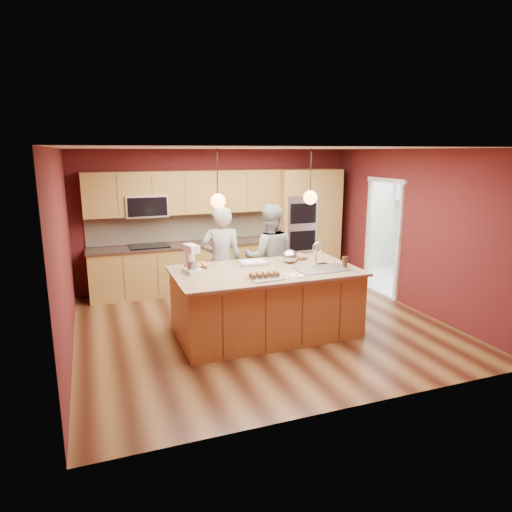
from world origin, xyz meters
name	(u,v)px	position (x,y,z in m)	size (l,w,h in m)	color
floor	(262,326)	(0.00, 0.00, 0.00)	(5.50, 5.50, 0.00)	#3E1E10
ceiling	(262,148)	(0.00, 0.00, 2.70)	(5.50, 5.50, 0.00)	white
wall_back	(217,218)	(0.00, 2.50, 1.35)	(5.50, 5.50, 0.00)	#521719
wall_front	(353,286)	(0.00, -2.50, 1.35)	(5.50, 5.50, 0.00)	#521719
wall_left	(64,255)	(-2.75, 0.00, 1.35)	(5.00, 5.00, 0.00)	#521719
wall_right	(413,230)	(2.75, 0.00, 1.35)	(5.00, 5.00, 0.00)	#521719
cabinet_run	(187,241)	(-0.68, 2.25, 0.98)	(3.74, 0.64, 2.30)	olive
oven_column	(307,225)	(1.85, 2.19, 1.15)	(1.30, 0.62, 2.30)	olive
doorway_trim	(383,239)	(2.73, 0.80, 1.05)	(0.08, 1.11, 2.20)	silver
laundry_room	(441,187)	(4.35, 1.20, 1.95)	(2.60, 2.70, 2.70)	silver
pendant_left	(218,201)	(-0.75, -0.28, 2.00)	(0.20, 0.20, 0.80)	black
pendant_right	(310,197)	(0.64, -0.28, 2.00)	(0.20, 0.20, 0.80)	black
island	(266,301)	(-0.04, -0.29, 0.50)	(2.66, 1.49, 1.36)	olive
person_left	(222,261)	(-0.43, 0.71, 0.91)	(0.66, 0.43, 1.81)	black
person_right	(269,258)	(0.40, 0.71, 0.90)	(0.88, 0.68, 1.80)	slate
stand_mixer	(192,261)	(-1.09, -0.08, 1.15)	(0.27, 0.33, 0.40)	white
sheet_cake	(253,263)	(-0.11, 0.09, 1.00)	(0.45, 0.34, 0.05)	silver
cooling_rack	(266,278)	(-0.23, -0.74, 0.99)	(0.44, 0.32, 0.02)	silver
mixing_bowl	(290,256)	(0.45, -0.02, 1.08)	(0.25, 0.25, 0.21)	#B3B7BB
plate	(297,276)	(0.22, -0.76, 0.99)	(0.19, 0.19, 0.01)	white
tumbler	(345,262)	(1.10, -0.56, 1.06)	(0.08, 0.08, 0.16)	#361E10
phone	(322,263)	(0.88, -0.26, 0.99)	(0.14, 0.08, 0.01)	black
cupcakes_left	(196,266)	(-0.99, 0.13, 1.02)	(0.33, 0.25, 0.07)	#C37E4D
cupcakes_rack	(265,274)	(-0.24, -0.71, 1.04)	(0.43, 0.17, 0.08)	#C37E4D
cupcakes_right	(298,257)	(0.68, 0.17, 1.01)	(0.23, 0.31, 0.07)	#C37E4D
washer	(442,260)	(4.23, 0.85, 0.51)	(0.64, 0.66, 1.03)	white
dryer	(418,254)	(4.23, 1.58, 0.47)	(0.59, 0.61, 0.95)	white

